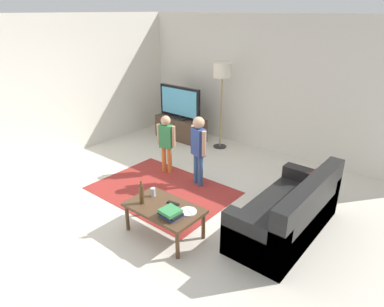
# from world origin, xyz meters

# --- Properties ---
(ground) EXTENTS (7.80, 7.80, 0.00)m
(ground) POSITION_xyz_m (0.00, 0.00, 0.00)
(ground) COLOR beige
(wall_back) EXTENTS (6.00, 0.12, 2.70)m
(wall_back) POSITION_xyz_m (0.00, 3.00, 1.35)
(wall_back) COLOR silver
(wall_back) RESTS_ON ground
(wall_left) EXTENTS (0.12, 6.00, 2.70)m
(wall_left) POSITION_xyz_m (-3.00, 0.00, 1.35)
(wall_left) COLOR silver
(wall_left) RESTS_ON ground
(area_rug) EXTENTS (2.20, 1.60, 0.01)m
(area_rug) POSITION_xyz_m (-0.35, 0.26, 0.00)
(area_rug) COLOR #9E2D28
(area_rug) RESTS_ON ground
(tv_stand) EXTENTS (1.20, 0.44, 0.50)m
(tv_stand) POSITION_xyz_m (-1.73, 2.30, 0.24)
(tv_stand) COLOR #4C3828
(tv_stand) RESTS_ON ground
(tv) EXTENTS (1.10, 0.28, 0.71)m
(tv) POSITION_xyz_m (-1.73, 2.28, 0.85)
(tv) COLOR black
(tv) RESTS_ON tv_stand
(couch) EXTENTS (0.80, 1.80, 0.86)m
(couch) POSITION_xyz_m (1.76, 0.49, 0.29)
(couch) COLOR black
(couch) RESTS_ON ground
(floor_lamp) EXTENTS (0.36, 0.36, 1.78)m
(floor_lamp) POSITION_xyz_m (-0.74, 2.45, 1.54)
(floor_lamp) COLOR #262626
(floor_lamp) RESTS_ON ground
(child_near_tv) EXTENTS (0.35, 0.18, 1.07)m
(child_near_tv) POSITION_xyz_m (-0.78, 0.83, 0.64)
(child_near_tv) COLOR orange
(child_near_tv) RESTS_ON ground
(child_center) EXTENTS (0.38, 0.22, 1.19)m
(child_center) POSITION_xyz_m (-0.05, 0.82, 0.72)
(child_center) COLOR #33598C
(child_center) RESTS_ON ground
(coffee_table) EXTENTS (1.00, 0.60, 0.42)m
(coffee_table) POSITION_xyz_m (0.49, -0.56, 0.37)
(coffee_table) COLOR #513823
(coffee_table) RESTS_ON ground
(book_stack) EXTENTS (0.27, 0.23, 0.10)m
(book_stack) POSITION_xyz_m (0.70, -0.67, 0.47)
(book_stack) COLOR #334CA5
(book_stack) RESTS_ON coffee_table
(bottle) EXTENTS (0.06, 0.06, 0.33)m
(bottle) POSITION_xyz_m (0.21, -0.68, 0.56)
(bottle) COLOR #4C3319
(bottle) RESTS_ON coffee_table
(tv_remote) EXTENTS (0.18, 0.07, 0.02)m
(tv_remote) POSITION_xyz_m (0.54, -0.44, 0.43)
(tv_remote) COLOR black
(tv_remote) RESTS_ON coffee_table
(soda_can) EXTENTS (0.07, 0.07, 0.12)m
(soda_can) POSITION_xyz_m (0.19, -0.46, 0.48)
(soda_can) COLOR silver
(soda_can) RESTS_ON coffee_table
(plate) EXTENTS (0.22, 0.22, 0.02)m
(plate) POSITION_xyz_m (0.81, -0.46, 0.43)
(plate) COLOR white
(plate) RESTS_ON coffee_table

